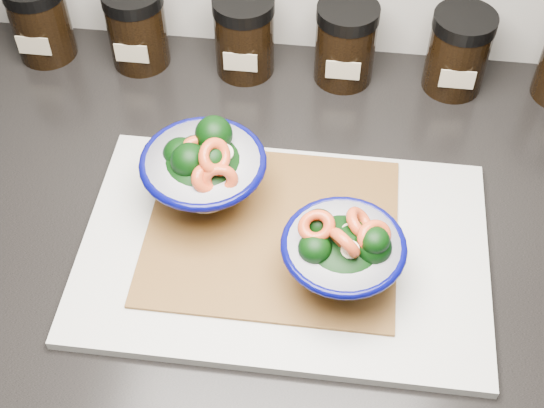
# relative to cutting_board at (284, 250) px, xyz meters

# --- Properties ---
(cabinet) EXTENTS (3.43, 0.58, 0.86)m
(cabinet) POSITION_rel_cutting_board_xyz_m (-0.09, 0.07, -0.48)
(cabinet) COLOR black
(cabinet) RESTS_ON ground
(countertop) EXTENTS (3.50, 0.60, 0.04)m
(countertop) POSITION_rel_cutting_board_xyz_m (-0.09, 0.07, -0.03)
(countertop) COLOR black
(countertop) RESTS_ON cabinet
(cutting_board) EXTENTS (0.45, 0.30, 0.01)m
(cutting_board) POSITION_rel_cutting_board_xyz_m (0.00, 0.00, 0.00)
(cutting_board) COLOR beige
(cutting_board) RESTS_ON countertop
(bamboo_mat) EXTENTS (0.28, 0.24, 0.00)m
(bamboo_mat) POSITION_rel_cutting_board_xyz_m (-0.02, 0.02, 0.01)
(bamboo_mat) COLOR olive
(bamboo_mat) RESTS_ON cutting_board
(bowl_left) EXTENTS (0.14, 0.14, 0.11)m
(bowl_left) POSITION_rel_cutting_board_xyz_m (-0.10, 0.06, 0.06)
(bowl_left) COLOR white
(bowl_left) RESTS_ON bamboo_mat
(bowl_right) EXTENTS (0.13, 0.13, 0.10)m
(bowl_right) POSITION_rel_cutting_board_xyz_m (0.07, -0.03, 0.05)
(bowl_right) COLOR white
(bowl_right) RESTS_ON bamboo_mat
(spice_jar_a) EXTENTS (0.08, 0.08, 0.11)m
(spice_jar_a) POSITION_rel_cutting_board_xyz_m (-0.37, 0.31, 0.05)
(spice_jar_a) COLOR black
(spice_jar_a) RESTS_ON countertop
(spice_jar_b) EXTENTS (0.08, 0.08, 0.11)m
(spice_jar_b) POSITION_rel_cutting_board_xyz_m (-0.24, 0.31, 0.05)
(spice_jar_b) COLOR black
(spice_jar_b) RESTS_ON countertop
(spice_jar_c) EXTENTS (0.08, 0.08, 0.11)m
(spice_jar_c) POSITION_rel_cutting_board_xyz_m (-0.09, 0.31, 0.05)
(spice_jar_c) COLOR black
(spice_jar_c) RESTS_ON countertop
(spice_jar_d) EXTENTS (0.08, 0.08, 0.11)m
(spice_jar_d) POSITION_rel_cutting_board_xyz_m (0.05, 0.31, 0.05)
(spice_jar_d) COLOR black
(spice_jar_d) RESTS_ON countertop
(spice_jar_e) EXTENTS (0.08, 0.08, 0.11)m
(spice_jar_e) POSITION_rel_cutting_board_xyz_m (0.19, 0.31, 0.05)
(spice_jar_e) COLOR black
(spice_jar_e) RESTS_ON countertop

